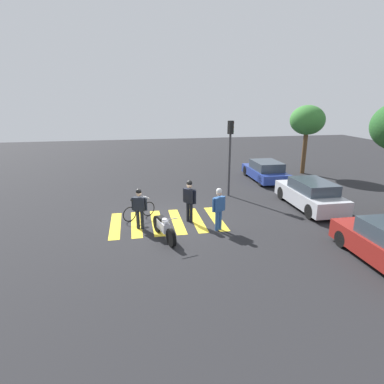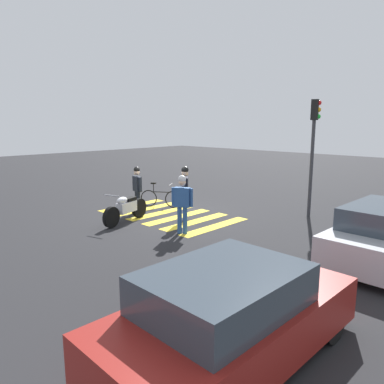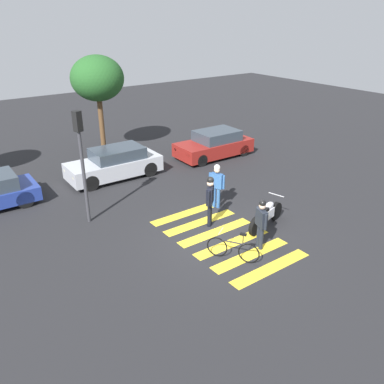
{
  "view_description": "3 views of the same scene",
  "coord_description": "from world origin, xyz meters",
  "px_view_note": "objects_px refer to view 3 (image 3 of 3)",
  "views": [
    {
      "loc": [
        13.14,
        -1.36,
        5.3
      ],
      "look_at": [
        -0.24,
        1.18,
        1.26
      ],
      "focal_mm": 29.63,
      "sensor_mm": 36.0,
      "label": 1
    },
    {
      "loc": [
        8.93,
        9.8,
        3.36
      ],
      "look_at": [
        0.63,
        1.78,
        1.18
      ],
      "focal_mm": 34.36,
      "sensor_mm": 36.0,
      "label": 2
    },
    {
      "loc": [
        -7.9,
        -9.03,
        7.11
      ],
      "look_at": [
        -0.29,
        1.47,
        1.27
      ],
      "focal_mm": 37.22,
      "sensor_mm": 36.0,
      "label": 3
    }
  ],
  "objects_px": {
    "leaning_bicycle": "(233,249)",
    "pedestrian_bystander": "(217,183)",
    "officer_by_motorcycle": "(210,197)",
    "car_silver_sedan": "(115,164)",
    "officer_on_foot": "(261,221)",
    "traffic_light_pole": "(81,150)",
    "car_maroon_wagon": "(214,144)",
    "police_motorcycle": "(266,215)"
  },
  "relations": [
    {
      "from": "traffic_light_pole",
      "to": "officer_on_foot",
      "type": "bearing_deg",
      "value": -52.71
    },
    {
      "from": "leaning_bicycle",
      "to": "pedestrian_bystander",
      "type": "bearing_deg",
      "value": 58.96
    },
    {
      "from": "officer_by_motorcycle",
      "to": "car_silver_sedan",
      "type": "distance_m",
      "value": 6.3
    },
    {
      "from": "pedestrian_bystander",
      "to": "car_maroon_wagon",
      "type": "height_order",
      "value": "pedestrian_bystander"
    },
    {
      "from": "officer_by_motorcycle",
      "to": "traffic_light_pole",
      "type": "xyz_separation_m",
      "value": [
        -3.47,
        2.88,
        1.67
      ]
    },
    {
      "from": "officer_on_foot",
      "to": "traffic_light_pole",
      "type": "relative_size",
      "value": 0.42
    },
    {
      "from": "police_motorcycle",
      "to": "car_maroon_wagon",
      "type": "relative_size",
      "value": 0.51
    },
    {
      "from": "car_maroon_wagon",
      "to": "traffic_light_pole",
      "type": "height_order",
      "value": "traffic_light_pole"
    },
    {
      "from": "police_motorcycle",
      "to": "pedestrian_bystander",
      "type": "height_order",
      "value": "pedestrian_bystander"
    },
    {
      "from": "officer_by_motorcycle",
      "to": "car_silver_sedan",
      "type": "relative_size",
      "value": 0.44
    },
    {
      "from": "officer_on_foot",
      "to": "officer_by_motorcycle",
      "type": "xyz_separation_m",
      "value": [
        -0.38,
        2.18,
        0.12
      ]
    },
    {
      "from": "officer_on_foot",
      "to": "car_maroon_wagon",
      "type": "height_order",
      "value": "officer_on_foot"
    },
    {
      "from": "police_motorcycle",
      "to": "officer_by_motorcycle",
      "type": "height_order",
      "value": "officer_by_motorcycle"
    },
    {
      "from": "officer_by_motorcycle",
      "to": "pedestrian_bystander",
      "type": "relative_size",
      "value": 1.05
    },
    {
      "from": "pedestrian_bystander",
      "to": "car_silver_sedan",
      "type": "distance_m",
      "value": 5.56
    },
    {
      "from": "leaning_bicycle",
      "to": "officer_by_motorcycle",
      "type": "relative_size",
      "value": 0.77
    },
    {
      "from": "officer_by_motorcycle",
      "to": "car_maroon_wagon",
      "type": "distance_m",
      "value": 7.72
    },
    {
      "from": "police_motorcycle",
      "to": "leaning_bicycle",
      "type": "height_order",
      "value": "police_motorcycle"
    },
    {
      "from": "officer_on_foot",
      "to": "officer_by_motorcycle",
      "type": "bearing_deg",
      "value": 99.94
    },
    {
      "from": "officer_on_foot",
      "to": "car_silver_sedan",
      "type": "relative_size",
      "value": 0.4
    },
    {
      "from": "leaning_bicycle",
      "to": "officer_by_motorcycle",
      "type": "height_order",
      "value": "officer_by_motorcycle"
    },
    {
      "from": "car_maroon_wagon",
      "to": "officer_by_motorcycle",
      "type": "bearing_deg",
      "value": -130.15
    },
    {
      "from": "car_silver_sedan",
      "to": "traffic_light_pole",
      "type": "distance_m",
      "value": 4.83
    },
    {
      "from": "officer_by_motorcycle",
      "to": "traffic_light_pole",
      "type": "distance_m",
      "value": 4.81
    },
    {
      "from": "officer_by_motorcycle",
      "to": "traffic_light_pole",
      "type": "height_order",
      "value": "traffic_light_pole"
    },
    {
      "from": "officer_on_foot",
      "to": "officer_by_motorcycle",
      "type": "distance_m",
      "value": 2.22
    },
    {
      "from": "car_silver_sedan",
      "to": "car_maroon_wagon",
      "type": "height_order",
      "value": "car_silver_sedan"
    },
    {
      "from": "leaning_bicycle",
      "to": "officer_on_foot",
      "type": "distance_m",
      "value": 1.34
    },
    {
      "from": "officer_on_foot",
      "to": "traffic_light_pole",
      "type": "xyz_separation_m",
      "value": [
        -3.86,
        5.06,
        1.79
      ]
    },
    {
      "from": "police_motorcycle",
      "to": "officer_on_foot",
      "type": "height_order",
      "value": "officer_on_foot"
    },
    {
      "from": "police_motorcycle",
      "to": "officer_on_foot",
      "type": "distance_m",
      "value": 1.56
    },
    {
      "from": "police_motorcycle",
      "to": "officer_by_motorcycle",
      "type": "xyz_separation_m",
      "value": [
        -1.56,
        1.3,
        0.65
      ]
    },
    {
      "from": "officer_by_motorcycle",
      "to": "car_silver_sedan",
      "type": "height_order",
      "value": "officer_by_motorcycle"
    },
    {
      "from": "officer_on_foot",
      "to": "car_silver_sedan",
      "type": "height_order",
      "value": "officer_on_foot"
    },
    {
      "from": "officer_on_foot",
      "to": "car_silver_sedan",
      "type": "distance_m",
      "value": 8.51
    },
    {
      "from": "police_motorcycle",
      "to": "traffic_light_pole",
      "type": "height_order",
      "value": "traffic_light_pole"
    },
    {
      "from": "traffic_light_pole",
      "to": "officer_by_motorcycle",
      "type": "bearing_deg",
      "value": -39.68
    },
    {
      "from": "officer_on_foot",
      "to": "traffic_light_pole",
      "type": "height_order",
      "value": "traffic_light_pole"
    },
    {
      "from": "police_motorcycle",
      "to": "car_maroon_wagon",
      "type": "bearing_deg",
      "value": 64.64
    },
    {
      "from": "police_motorcycle",
      "to": "leaning_bicycle",
      "type": "xyz_separation_m",
      "value": [
        -2.35,
        -0.89,
        -0.1
      ]
    },
    {
      "from": "police_motorcycle",
      "to": "car_maroon_wagon",
      "type": "xyz_separation_m",
      "value": [
        3.41,
        7.19,
        0.2
      ]
    },
    {
      "from": "pedestrian_bystander",
      "to": "traffic_light_pole",
      "type": "distance_m",
      "value": 5.27
    }
  ]
}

